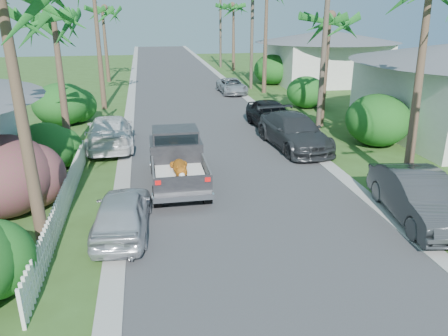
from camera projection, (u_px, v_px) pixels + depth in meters
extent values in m
plane|color=#35531F|center=(299.00, 298.00, 10.11)|extent=(120.00, 120.00, 0.00)
cube|color=#38383A|center=(189.00, 97.00, 33.23)|extent=(8.00, 100.00, 0.02)
cube|color=#A5A39E|center=(131.00, 99.00, 32.50)|extent=(0.60, 100.00, 0.06)
cube|color=#A5A39E|center=(244.00, 95.00, 33.94)|extent=(0.60, 100.00, 0.06)
cylinder|color=black|center=(157.00, 196.00, 14.65)|extent=(0.28, 0.76, 0.76)
cylinder|color=black|center=(207.00, 193.00, 14.94)|extent=(0.28, 0.76, 0.76)
cylinder|color=black|center=(154.00, 165.00, 17.66)|extent=(0.28, 0.76, 0.76)
cylinder|color=black|center=(196.00, 162.00, 17.94)|extent=(0.28, 0.76, 0.76)
cube|color=slate|center=(180.00, 181.00, 15.32)|extent=(1.90, 2.40, 0.24)
cube|color=slate|center=(153.00, 173.00, 15.03)|extent=(0.06, 2.40, 0.55)
cube|color=slate|center=(206.00, 169.00, 15.34)|extent=(0.06, 2.40, 0.55)
cube|color=black|center=(183.00, 184.00, 14.11)|extent=(1.92, 0.08, 0.52)
cube|color=silver|center=(184.00, 198.00, 14.11)|extent=(1.98, 0.18, 0.18)
cube|color=red|center=(158.00, 183.00, 13.89)|extent=(0.18, 0.05, 0.14)
cube|color=red|center=(208.00, 179.00, 14.16)|extent=(0.18, 0.05, 0.14)
cube|color=black|center=(176.00, 154.00, 16.88)|extent=(1.94, 1.65, 1.10)
cube|color=black|center=(175.00, 135.00, 16.63)|extent=(1.70, 1.35, 0.55)
cube|color=black|center=(177.00, 141.00, 16.02)|extent=(1.60, 0.05, 0.45)
cube|color=black|center=(174.00, 148.00, 18.09)|extent=(1.94, 1.20, 0.80)
cube|color=white|center=(180.00, 176.00, 15.25)|extent=(1.70, 2.10, 0.16)
ellipsoid|color=orange|center=(180.00, 167.00, 15.24)|extent=(0.48, 1.25, 0.43)
sphere|color=orange|center=(181.00, 172.00, 14.52)|extent=(0.40, 0.40, 0.40)
ellipsoid|color=white|center=(180.00, 170.00, 15.27)|extent=(0.32, 0.86, 0.18)
imported|color=#2F3134|center=(418.00, 198.00, 13.62)|extent=(2.23, 4.82, 1.53)
imported|color=#2D2F32|center=(294.00, 132.00, 20.92)|extent=(2.69, 5.61, 1.57)
imported|color=black|center=(271.00, 115.00, 24.32)|extent=(2.20, 4.69, 1.55)
imported|color=#B6B8BE|center=(232.00, 86.00, 34.67)|extent=(2.04, 4.22, 1.16)
imported|color=silver|center=(122.00, 213.00, 12.82)|extent=(1.85, 3.99, 1.33)
imported|color=white|center=(110.00, 132.00, 20.94)|extent=(2.32, 5.34, 1.53)
cone|color=brown|center=(24.00, 131.00, 10.65)|extent=(0.36, 0.71, 7.01)
cone|color=brown|center=(62.00, 87.00, 19.01)|extent=(0.36, 0.61, 6.21)
cone|color=brown|center=(99.00, 48.00, 28.09)|extent=(0.36, 0.36, 8.00)
cone|color=brown|center=(106.00, 46.00, 39.36)|extent=(0.36, 0.75, 6.51)
cone|color=brown|center=(418.00, 86.00, 15.43)|extent=(0.36, 0.73, 7.51)
cone|color=brown|center=(325.00, 73.00, 24.06)|extent=(0.36, 0.54, 6.01)
cone|color=brown|center=(265.00, 40.00, 33.80)|extent=(0.36, 0.36, 8.20)
cone|color=brown|center=(233.00, 38.00, 47.04)|extent=(0.36, 0.63, 6.81)
ellipsoid|color=#9E1654|center=(5.00, 176.00, 13.91)|extent=(3.00, 3.30, 2.60)
ellipsoid|color=#1D4E16|center=(45.00, 148.00, 17.78)|extent=(2.40, 2.64, 2.00)
ellipsoid|color=#1D4E16|center=(62.00, 104.00, 25.01)|extent=(3.20, 3.52, 2.40)
ellipsoid|color=#1D4E16|center=(378.00, 120.00, 21.16)|extent=(3.00, 3.30, 2.50)
ellipsoid|color=#1D4E16|center=(306.00, 92.00, 29.50)|extent=(2.60, 2.86, 2.10)
ellipsoid|color=#1D4E16|center=(272.00, 70.00, 38.75)|extent=(3.20, 3.52, 2.60)
cube|color=white|center=(64.00, 201.00, 14.02)|extent=(0.10, 11.00, 1.00)
cube|color=silver|center=(326.00, 63.00, 39.42)|extent=(9.00, 8.00, 3.60)
cone|color=#595B60|center=(328.00, 36.00, 38.64)|extent=(6.48, 6.48, 1.00)
cylinder|color=brown|center=(324.00, 48.00, 21.54)|extent=(0.26, 0.26, 9.00)
cylinder|color=brown|center=(252.00, 33.00, 35.41)|extent=(0.26, 0.26, 9.00)
cylinder|color=brown|center=(220.00, 27.00, 49.29)|extent=(0.26, 0.26, 9.00)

